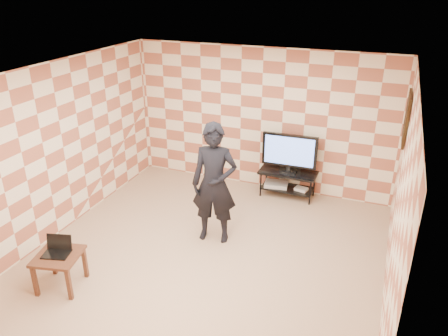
{
  "coord_description": "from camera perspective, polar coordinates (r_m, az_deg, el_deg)",
  "views": [
    {
      "loc": [
        2.23,
        -5.05,
        3.86
      ],
      "look_at": [
        0.0,
        0.6,
        1.15
      ],
      "focal_mm": 35.0,
      "sensor_mm": 36.0,
      "label": 1
    }
  ],
  "objects": [
    {
      "name": "person",
      "position": [
        6.6,
        -1.27,
        -2.1
      ],
      "size": [
        0.77,
        0.57,
        1.91
      ],
      "primitive_type": "imported",
      "rotation": [
        0.0,
        0.0,
        0.18
      ],
      "color": "black",
      "rests_on": "floor"
    },
    {
      "name": "laptop",
      "position": [
        6.22,
        -20.92,
        -9.9
      ],
      "size": [
        0.4,
        0.35,
        0.23
      ],
      "color": "black",
      "rests_on": "side_table"
    },
    {
      "name": "wall_left",
      "position": [
        7.36,
        -20.25,
        2.56
      ],
      "size": [
        0.02,
        5.0,
        2.7
      ],
      "primitive_type": "cube",
      "color": "beige",
      "rests_on": "ground"
    },
    {
      "name": "side_table",
      "position": [
        6.26,
        -20.79,
        -11.22
      ],
      "size": [
        0.67,
        0.67,
        0.5
      ],
      "color": "#371D11",
      "rests_on": "floor"
    },
    {
      "name": "wall_front",
      "position": [
        4.22,
        -16.12,
        -13.6
      ],
      "size": [
        5.0,
        0.02,
        2.7
      ],
      "primitive_type": "cube",
      "color": "beige",
      "rests_on": "ground"
    },
    {
      "name": "tv",
      "position": [
        8.02,
        8.55,
        2.14
      ],
      "size": [
        1.01,
        0.2,
        0.73
      ],
      "color": "black",
      "rests_on": "tv_stand"
    },
    {
      "name": "tv_stand",
      "position": [
        8.24,
        8.33,
        -1.33
      ],
      "size": [
        1.06,
        0.48,
        0.5
      ],
      "color": "black",
      "rests_on": "floor"
    },
    {
      "name": "wall_back",
      "position": [
        8.26,
        4.87,
        6.27
      ],
      "size": [
        5.0,
        0.02,
        2.7
      ],
      "primitive_type": "cube",
      "color": "beige",
      "rests_on": "ground"
    },
    {
      "name": "wall_art",
      "position": [
        6.88,
        22.76,
        6.02
      ],
      "size": [
        0.04,
        0.72,
        0.72
      ],
      "color": "black",
      "rests_on": "wall_right"
    },
    {
      "name": "dvd_player",
      "position": [
        8.34,
        6.84,
        -2.11
      ],
      "size": [
        0.47,
        0.37,
        0.07
      ],
      "primitive_type": "cube",
      "rotation": [
        0.0,
        0.0,
        0.14
      ],
      "color": "#B0B0B2",
      "rests_on": "tv_stand"
    },
    {
      "name": "floor",
      "position": [
        6.74,
        -1.91,
        -10.93
      ],
      "size": [
        5.0,
        5.0,
        0.0
      ],
      "primitive_type": "plane",
      "color": "tan",
      "rests_on": "ground"
    },
    {
      "name": "game_console",
      "position": [
        8.25,
        10.04,
        -2.73
      ],
      "size": [
        0.25,
        0.21,
        0.05
      ],
      "primitive_type": "cube",
      "rotation": [
        0.0,
        0.0,
        -0.22
      ],
      "color": "silver",
      "rests_on": "tv_stand"
    },
    {
      "name": "wall_right",
      "position": [
        5.65,
        21.95,
        -4.25
      ],
      "size": [
        0.02,
        5.0,
        2.7
      ],
      "primitive_type": "cube",
      "color": "beige",
      "rests_on": "ground"
    },
    {
      "name": "ceiling",
      "position": [
        5.64,
        -2.29,
        12.15
      ],
      "size": [
        5.0,
        5.0,
        0.02
      ],
      "primitive_type": "cube",
      "color": "white",
      "rests_on": "wall_back"
    }
  ]
}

